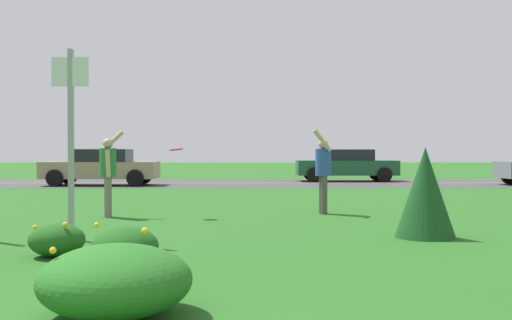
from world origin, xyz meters
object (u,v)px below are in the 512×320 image
object	(u,v)px
sign_post_by_roadside	(71,126)
person_thrower_green_shirt	(108,170)
person_catcher_blue_shirt	(323,169)
car_dark_green_center_left	(347,165)
car_tan_center_right	(101,167)
frisbee_red	(176,149)

from	to	relation	value
sign_post_by_roadside	person_thrower_green_shirt	xyz separation A→B (m)	(-0.20, 3.25, -0.78)
sign_post_by_roadside	person_catcher_blue_shirt	xyz separation A→B (m)	(4.32, 3.89, -0.78)
car_dark_green_center_left	car_tan_center_right	size ratio (longest dim) A/B	1.00
person_catcher_blue_shirt	frisbee_red	bearing A→B (deg)	-168.38
sign_post_by_roadside	person_catcher_blue_shirt	world-z (taller)	sign_post_by_roadside
person_catcher_blue_shirt	car_dark_green_center_left	distance (m)	14.69
frisbee_red	car_tan_center_right	world-z (taller)	car_tan_center_right
car_tan_center_right	car_dark_green_center_left	bearing A→B (deg)	17.59
person_catcher_blue_shirt	frisbee_red	xyz separation A→B (m)	(-3.11, -0.64, 0.42)
sign_post_by_roadside	car_dark_green_center_left	size ratio (longest dim) A/B	0.65
person_thrower_green_shirt	car_dark_green_center_left	world-z (taller)	person_thrower_green_shirt
person_catcher_blue_shirt	person_thrower_green_shirt	bearing A→B (deg)	-171.97
frisbee_red	car_tan_center_right	size ratio (longest dim) A/B	0.06
person_thrower_green_shirt	person_catcher_blue_shirt	size ratio (longest dim) A/B	0.98
person_thrower_green_shirt	car_dark_green_center_left	distance (m)	16.74
person_catcher_blue_shirt	car_tan_center_right	bearing A→B (deg)	124.28
sign_post_by_roadside	frisbee_red	bearing A→B (deg)	69.64
car_dark_green_center_left	sign_post_by_roadside	bearing A→B (deg)	-111.13
person_catcher_blue_shirt	frisbee_red	size ratio (longest dim) A/B	6.64
person_catcher_blue_shirt	car_dark_green_center_left	bearing A→B (deg)	79.17
person_thrower_green_shirt	person_catcher_blue_shirt	world-z (taller)	person_catcher_blue_shirt
person_thrower_green_shirt	frisbee_red	world-z (taller)	person_thrower_green_shirt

